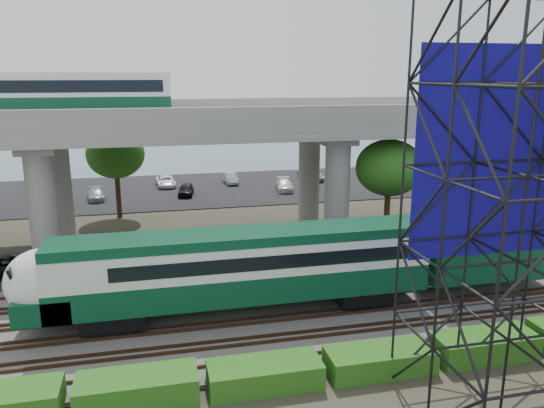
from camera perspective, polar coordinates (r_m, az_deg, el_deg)
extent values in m
plane|color=#474233|center=(26.27, -5.02, -14.20)|extent=(140.00, 140.00, 0.00)
cube|color=slate|center=(27.99, -5.61, -12.12)|extent=(90.00, 12.00, 0.20)
cube|color=black|center=(35.81, -7.39, -6.33)|extent=(90.00, 5.00, 0.08)
cube|color=black|center=(58.38, -9.71, 1.53)|extent=(90.00, 18.00, 0.08)
cube|color=#3E5767|center=(80.00, -10.67, 4.79)|extent=(140.00, 40.00, 0.03)
cube|color=#472D1E|center=(23.78, -4.07, -16.63)|extent=(90.00, 0.08, 0.16)
cube|color=#472D1E|center=(25.02, -4.61, -14.99)|extent=(90.00, 0.08, 0.16)
cube|color=#472D1E|center=(25.51, -4.80, -14.39)|extent=(90.00, 0.08, 0.16)
cube|color=#472D1E|center=(26.77, -5.25, -12.95)|extent=(90.00, 0.08, 0.16)
cube|color=#472D1E|center=(27.27, -5.42, -12.43)|extent=(90.00, 0.08, 0.16)
cube|color=#472D1E|center=(28.56, -5.81, -11.17)|extent=(90.00, 0.08, 0.16)
cube|color=#472D1E|center=(29.06, -5.95, -10.71)|extent=(90.00, 0.08, 0.16)
cube|color=#472D1E|center=(30.37, -6.30, -9.60)|extent=(90.00, 0.08, 0.16)
cube|color=#472D1E|center=(30.88, -6.42, -9.19)|extent=(90.00, 0.08, 0.16)
cube|color=#472D1E|center=(32.21, -6.72, -8.21)|extent=(90.00, 0.08, 0.16)
cube|color=black|center=(27.61, -16.64, -11.42)|extent=(3.00, 2.20, 0.90)
cube|color=black|center=(29.56, 9.71, -9.28)|extent=(3.00, 2.20, 0.90)
cube|color=#083C23|center=(27.40, -2.99, -8.40)|extent=(19.00, 3.00, 1.40)
cube|color=silver|center=(26.89, -3.03, -5.54)|extent=(19.00, 3.00, 1.50)
cube|color=#083C23|center=(26.57, -3.06, -3.50)|extent=(19.00, 2.60, 0.50)
cube|color=black|center=(27.05, -0.94, -5.29)|extent=(15.00, 3.06, 0.70)
ellipsoid|color=silver|center=(27.23, -23.30, -7.68)|extent=(3.60, 3.00, 3.20)
cube|color=#083C23|center=(27.62, -23.09, -9.71)|extent=(2.60, 3.00, 1.10)
cube|color=black|center=(27.30, -25.68, -6.76)|extent=(0.48, 2.00, 1.09)
cube|color=#083C23|center=(32.36, 22.26, -4.04)|extent=(8.00, 3.00, 3.40)
cube|color=#9E9B93|center=(39.29, -8.60, 8.27)|extent=(80.00, 12.00, 1.20)
cube|color=#9E9B93|center=(33.48, -7.87, 9.32)|extent=(80.00, 0.50, 1.10)
cube|color=#9E9B93|center=(44.92, -9.25, 10.41)|extent=(80.00, 0.50, 1.10)
cylinder|color=#9E9B93|center=(37.13, -23.45, -0.26)|extent=(1.80, 1.80, 8.00)
cylinder|color=#9E9B93|center=(43.87, -21.88, 1.92)|extent=(1.80, 1.80, 8.00)
cube|color=#9E9B93|center=(39.89, -23.09, 6.10)|extent=(2.40, 9.00, 0.60)
cylinder|color=#9E9B93|center=(38.71, 7.01, 1.34)|extent=(1.80, 1.80, 8.00)
cylinder|color=#9E9B93|center=(45.21, 4.00, 3.23)|extent=(1.80, 1.80, 8.00)
cube|color=#9E9B93|center=(41.36, 5.51, 7.38)|extent=(2.40, 9.00, 0.60)
cylinder|color=#9E9B93|center=(53.25, 22.92, 3.78)|extent=(1.80, 1.80, 8.00)
cube|color=#9E9B93|center=(50.03, 25.64, 7.22)|extent=(2.40, 9.00, 0.60)
cube|color=black|center=(39.35, -19.68, 9.03)|extent=(12.00, 2.50, 0.70)
cube|color=#083C23|center=(39.30, -19.77, 10.19)|extent=(12.00, 2.50, 0.90)
cube|color=silver|center=(39.26, -19.91, 11.78)|extent=(12.00, 2.50, 1.30)
cube|color=black|center=(39.26, -19.91, 11.86)|extent=(11.00, 2.56, 0.80)
cube|color=silver|center=(39.25, -20.00, 12.95)|extent=(12.00, 2.40, 0.30)
cube|color=#120B81|center=(22.86, 24.13, 5.03)|extent=(8.10, 0.08, 8.25)
cube|color=black|center=(23.74, 26.41, -18.92)|extent=(9.36, 6.36, 0.08)
cube|color=#1E5012|center=(22.11, -14.28, -18.74)|extent=(4.60, 1.80, 1.15)
cube|color=#1E5012|center=(22.48, -0.78, -17.86)|extent=(4.60, 1.80, 1.03)
cube|color=#1E5012|center=(23.89, 11.52, -16.13)|extent=(4.60, 1.80, 1.01)
cube|color=#1E5012|center=(26.16, 21.87, -13.96)|extent=(4.60, 1.80, 1.12)
cylinder|color=#382314|center=(40.59, 12.26, -0.61)|extent=(0.44, 0.44, 4.80)
ellipsoid|color=#1E5012|center=(39.93, 12.49, 3.84)|extent=(4.94, 4.94, 4.18)
cylinder|color=#382314|center=(48.13, -16.23, 1.41)|extent=(0.44, 0.44, 4.80)
ellipsoid|color=#1E5012|center=(47.57, -16.49, 5.17)|extent=(4.94, 4.94, 4.18)
imported|color=black|center=(36.87, -26.46, -5.90)|extent=(5.09, 2.42, 1.40)
imported|color=gray|center=(61.28, -23.82, 1.74)|extent=(1.61, 3.84, 1.23)
imported|color=gray|center=(55.53, -18.43, 0.99)|extent=(2.00, 3.91, 1.09)
imported|color=white|center=(60.15, -11.37, 2.42)|extent=(2.24, 4.30, 1.16)
imported|color=black|center=(55.33, -9.25, 1.56)|extent=(1.99, 3.81, 1.24)
imported|color=#979B9E|center=(60.76, -4.47, 2.79)|extent=(1.42, 3.69, 1.20)
imported|color=silver|center=(56.93, 1.35, 2.07)|extent=(2.30, 4.35, 1.20)
imported|color=#979A9E|center=(62.84, 4.21, 3.21)|extent=(2.33, 4.78, 1.31)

